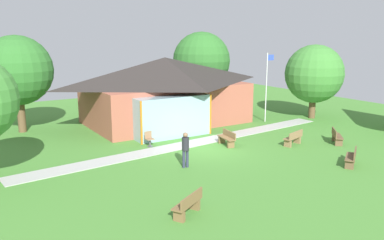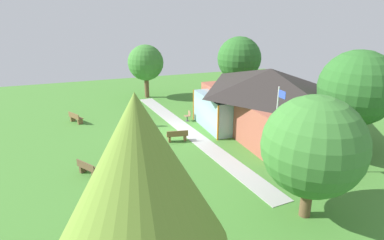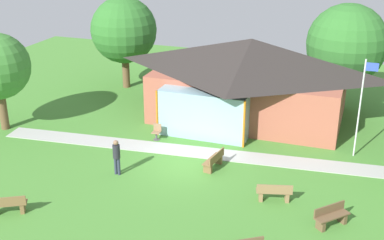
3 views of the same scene
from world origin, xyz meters
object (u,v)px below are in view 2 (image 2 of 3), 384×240
(patio_chair_west, at_px, (188,116))
(tree_behind_pavilion_left, at_px, (239,59))
(bench_mid_right, at_px, (162,160))
(pavilion, at_px, (267,98))
(bench_front_left, at_px, (76,118))
(tree_east_hedge, at_px, (313,147))
(tree_west_hedge, at_px, (146,63))
(bench_rear_near_path, at_px, (177,136))
(visitor_strolling_lawn, at_px, (136,114))
(flagpole, at_px, (276,127))
(bench_lawn_far_right, at_px, (154,183))
(tree_behind_pavilion_right, at_px, (357,88))
(bench_front_right, at_px, (88,169))
(tree_far_east, at_px, (139,174))

(patio_chair_west, bearing_deg, tree_behind_pavilion_left, -56.93)
(bench_mid_right, bearing_deg, pavilion, 94.93)
(bench_front_left, xyz_separation_m, tree_east_hedge, (16.83, 9.35, 2.97))
(tree_behind_pavilion_left, xyz_separation_m, tree_west_hedge, (-3.13, -9.05, -0.39))
(bench_rear_near_path, relative_size, visitor_strolling_lawn, 0.89)
(flagpole, height_order, bench_front_left, flagpole)
(bench_lawn_far_right, xyz_separation_m, tree_east_hedge, (4.47, 5.83, 2.97))
(bench_lawn_far_right, height_order, tree_behind_pavilion_right, tree_behind_pavilion_right)
(bench_front_left, bearing_deg, bench_front_right, -26.77)
(pavilion, height_order, bench_front_left, pavilion)
(bench_rear_near_path, xyz_separation_m, patio_chair_west, (-3.90, 2.18, 0.01))
(bench_front_right, distance_m, tree_west_hedge, 17.26)
(bench_mid_right, distance_m, tree_west_hedge, 16.40)
(tree_east_hedge, bearing_deg, tree_behind_pavilion_right, 124.23)
(bench_rear_near_path, height_order, tree_east_hedge, tree_east_hedge)
(bench_lawn_far_right, relative_size, visitor_strolling_lawn, 0.81)
(patio_chair_west, bearing_deg, bench_front_left, 69.33)
(bench_front_left, relative_size, tree_behind_pavilion_left, 0.24)
(bench_front_right, relative_size, tree_east_hedge, 0.27)
(bench_front_left, distance_m, visitor_strolling_lawn, 5.24)
(bench_lawn_far_right, relative_size, tree_east_hedge, 0.25)
(pavilion, distance_m, bench_rear_near_path, 7.46)
(bench_rear_near_path, distance_m, patio_chair_west, 4.47)
(bench_front_left, height_order, bench_lawn_far_right, same)
(tree_behind_pavilion_right, bearing_deg, tree_east_hedge, -55.77)
(bench_rear_near_path, bearing_deg, bench_front_right, -145.51)
(bench_lawn_far_right, distance_m, bench_front_right, 4.15)
(tree_behind_pavilion_left, relative_size, tree_west_hedge, 1.14)
(bench_front_left, xyz_separation_m, bench_rear_near_path, (6.66, 6.59, 0.00))
(bench_rear_near_path, relative_size, tree_behind_pavilion_left, 0.25)
(bench_front_left, distance_m, bench_mid_right, 10.93)
(tree_east_hedge, height_order, tree_west_hedge, tree_east_hedge)
(flagpole, distance_m, visitor_strolling_lawn, 11.94)
(bench_front_left, height_order, bench_rear_near_path, same)
(bench_lawn_far_right, distance_m, tree_west_hedge, 18.95)
(tree_behind_pavilion_left, bearing_deg, pavilion, -15.39)
(tree_east_hedge, bearing_deg, bench_rear_near_path, -164.85)
(pavilion, relative_size, bench_mid_right, 7.52)
(visitor_strolling_lawn, bearing_deg, flagpole, -142.72)
(flagpole, relative_size, bench_front_right, 3.35)
(bench_front_right, bearing_deg, bench_mid_right, 51.90)
(bench_rear_near_path, bearing_deg, tree_east_hedge, -65.79)
(patio_chair_west, distance_m, visitor_strolling_lawn, 4.32)
(bench_front_left, distance_m, tree_far_east, 19.35)
(flagpole, height_order, bench_lawn_far_right, flagpole)
(bench_lawn_far_right, height_order, bench_front_right, same)
(tree_east_hedge, height_order, tree_behind_pavilion_left, tree_behind_pavilion_left)
(tree_behind_pavilion_right, distance_m, tree_behind_pavilion_left, 14.48)
(bench_rear_near_path, bearing_deg, bench_front_left, 143.78)
(tree_east_hedge, xyz_separation_m, tree_behind_pavilion_left, (-19.63, 6.98, 0.65))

